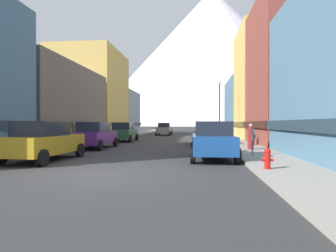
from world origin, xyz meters
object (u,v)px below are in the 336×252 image
(potted_plant_0, at_px, (252,138))
(pedestrian_2, at_px, (251,138))
(car_left_1, at_px, (95,135))
(parking_meter_near, at_px, (252,137))
(car_left_2, at_px, (124,132))
(car_right_0, at_px, (212,140))
(pedestrian_1, at_px, (121,130))
(fire_hydrant_near, at_px, (267,158))
(car_right_1, at_px, (207,134))
(potted_plant_1, at_px, (63,136))
(car_left_0, at_px, (44,141))
(potted_plant_2, at_px, (24,140))
(car_driving_0, at_px, (164,129))
(pedestrian_0, at_px, (75,134))
(streetlamp_right, at_px, (220,101))

(potted_plant_0, relative_size, pedestrian_2, 0.57)
(car_left_1, relative_size, potted_plant_0, 5.03)
(parking_meter_near, bearing_deg, car_left_2, 128.28)
(car_left_1, relative_size, car_right_0, 1.00)
(potted_plant_0, bearing_deg, pedestrian_2, -101.43)
(pedestrian_1, bearing_deg, fire_hydrant_near, -64.22)
(fire_hydrant_near, bearing_deg, pedestrian_1, 115.78)
(parking_meter_near, bearing_deg, car_right_1, 104.06)
(potted_plant_0, relative_size, potted_plant_1, 0.88)
(car_left_0, xyz_separation_m, car_left_2, (0.00, 14.03, 0.00))
(fire_hydrant_near, bearing_deg, potted_plant_0, 82.04)
(fire_hydrant_near, bearing_deg, car_right_1, 97.83)
(car_right_1, relative_size, potted_plant_2, 4.23)
(fire_hydrant_near, bearing_deg, potted_plant_2, 155.07)
(car_driving_0, distance_m, potted_plant_2, 25.35)
(car_right_1, xyz_separation_m, pedestrian_1, (-10.05, 12.25, -0.05))
(fire_hydrant_near, distance_m, potted_plant_0, 11.19)
(car_left_1, height_order, potted_plant_1, car_left_1)
(car_left_1, distance_m, potted_plant_2, 4.33)
(car_right_1, xyz_separation_m, car_driving_0, (-5.40, 18.57, 0.00))
(car_left_1, xyz_separation_m, potted_plant_2, (-3.20, -2.91, -0.17))
(parking_meter_near, relative_size, potted_plant_1, 1.34)
(pedestrian_2, bearing_deg, potted_plant_1, 165.95)
(fire_hydrant_near, xyz_separation_m, pedestrian_0, (-11.70, 11.00, 0.39))
(car_right_1, distance_m, fire_hydrant_near, 12.10)
(potted_plant_1, bearing_deg, pedestrian_1, 86.83)
(car_right_0, xyz_separation_m, potted_plant_1, (-10.80, 7.04, -0.20))
(car_right_0, height_order, car_right_1, same)
(car_right_1, bearing_deg, streetlamp_right, 78.01)
(fire_hydrant_near, distance_m, pedestrian_0, 16.06)
(car_left_2, xyz_separation_m, potted_plant_0, (10.80, -5.22, -0.26))
(car_left_0, height_order, pedestrian_2, car_left_0)
(car_right_0, relative_size, fire_hydrant_near, 6.30)
(fire_hydrant_near, height_order, potted_plant_1, potted_plant_1)
(car_left_0, xyz_separation_m, car_right_1, (7.61, 9.71, 0.00))
(fire_hydrant_near, distance_m, streetlamp_right, 19.57)
(car_right_0, xyz_separation_m, car_right_1, (0.00, 8.34, 0.00))
(pedestrian_2, bearing_deg, car_left_0, -153.10)
(potted_plant_1, distance_m, pedestrian_1, 13.56)
(parking_meter_near, xyz_separation_m, pedestrian_2, (0.50, 3.16, -0.17))
(potted_plant_2, bearing_deg, parking_meter_near, -7.07)
(potted_plant_0, height_order, potted_plant_2, potted_plant_2)
(car_driving_0, bearing_deg, car_right_0, -78.65)
(potted_plant_0, bearing_deg, fire_hydrant_near, -97.96)
(car_left_2, bearing_deg, potted_plant_1, -119.68)
(fire_hydrant_near, bearing_deg, car_driving_0, 102.99)
(fire_hydrant_near, relative_size, potted_plant_1, 0.71)
(streetlamp_right, bearing_deg, car_right_1, -101.99)
(car_left_0, height_order, car_left_1, same)
(car_left_0, distance_m, pedestrian_1, 22.09)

